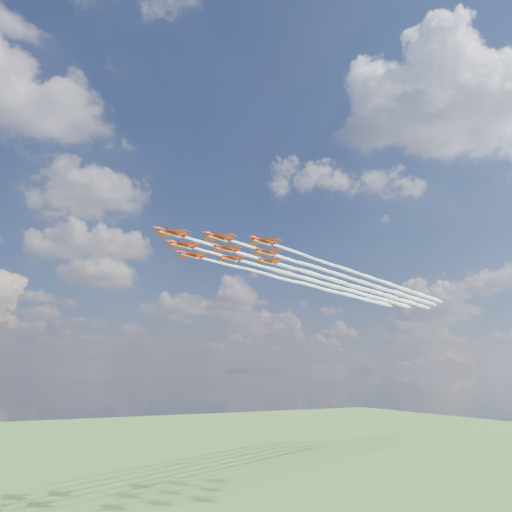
# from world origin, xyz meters

# --- Properties ---
(jet_lead) EXTENTS (138.15, 67.83, 2.87)m
(jet_lead) POSITION_xyz_m (50.08, 16.88, 72.39)
(jet_lead) COLOR red
(jet_row2_port) EXTENTS (138.15, 67.83, 2.87)m
(jet_row2_port) POSITION_xyz_m (62.74, 15.14, 72.39)
(jet_row2_port) COLOR red
(jet_row2_starb) EXTENTS (138.15, 67.83, 2.87)m
(jet_row2_starb) POSITION_xyz_m (56.80, 27.74, 72.39)
(jet_row2_starb) COLOR red
(jet_row3_port) EXTENTS (138.15, 67.83, 2.87)m
(jet_row3_port) POSITION_xyz_m (75.39, 13.41, 72.39)
(jet_row3_port) COLOR red
(jet_row3_centre) EXTENTS (138.15, 67.83, 2.87)m
(jet_row3_centre) POSITION_xyz_m (69.46, 26.00, 72.39)
(jet_row3_centre) COLOR red
(jet_row3_starb) EXTENTS (138.15, 67.83, 2.87)m
(jet_row3_starb) POSITION_xyz_m (63.52, 38.60, 72.39)
(jet_row3_starb) COLOR red
(jet_row4_port) EXTENTS (138.15, 67.83, 2.87)m
(jet_row4_port) POSITION_xyz_m (82.11, 24.27, 72.39)
(jet_row4_port) COLOR red
(jet_row4_starb) EXTENTS (138.15, 67.83, 2.87)m
(jet_row4_starb) POSITION_xyz_m (76.18, 36.87, 72.39)
(jet_row4_starb) COLOR red
(jet_tail) EXTENTS (138.15, 67.83, 2.87)m
(jet_tail) POSITION_xyz_m (88.83, 35.13, 72.39)
(jet_tail) COLOR red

